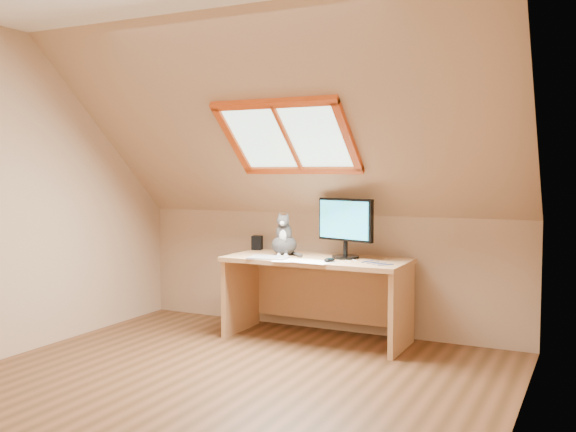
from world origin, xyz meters
The scene contains 10 objects.
ground centered at (0.00, 0.00, 0.00)m, with size 3.50×3.50×0.00m, color brown.
room_shell centered at (0.00, -0.09, 1.43)m, with size 3.52×3.52×2.41m.
desk centered at (0.09, 1.44, 0.46)m, with size 1.47×0.64×0.67m.
monitor centered at (0.31, 1.45, 0.95)m, with size 0.51×0.22×0.48m.
cat centered at (-0.21, 1.39, 0.80)m, with size 0.26×0.28×0.37m.
desk_speaker centered at (-0.60, 1.63, 0.73)m, with size 0.09×0.09×0.12m, color black.
graphics_tablet centered at (-0.24, 1.18, 0.68)m, with size 0.30×0.22×0.01m, color #B2B2B7.
mouse centered at (0.28, 1.19, 0.69)m, with size 0.06×0.11×0.03m, color black.
papers centered at (0.08, 1.12, 0.67)m, with size 0.33×0.27×0.00m.
cables centered at (0.53, 1.26, 0.68)m, with size 0.51×0.26×0.01m.
Camera 1 is at (2.14, -3.31, 1.37)m, focal length 40.00 mm.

